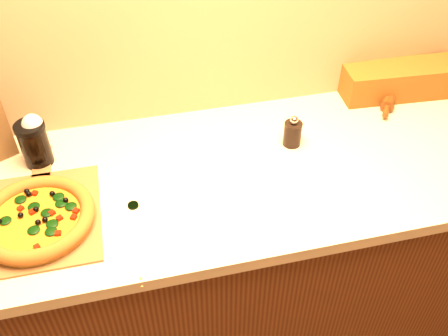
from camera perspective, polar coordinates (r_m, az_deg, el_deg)
cabinet at (r=1.85m, az=0.37°, el=-11.10°), size 2.80×0.65×0.86m
countertop at (r=1.51m, az=0.45°, el=-0.87°), size 2.84×0.68×0.04m
pizza_peel at (r=1.46m, az=-20.38°, el=-5.06°), size 0.33×0.49×0.01m
pizza at (r=1.42m, az=-20.66°, el=-5.41°), size 0.31×0.31×0.04m
bottle_cap at (r=1.42m, az=-10.35°, el=-4.21°), size 0.04×0.04×0.01m
pepper_grinder at (r=1.58m, az=7.84°, el=4.00°), size 0.06×0.06×0.11m
rolling_pin at (r=1.90m, az=18.51°, el=8.44°), size 0.20×0.29×0.05m
bread_bag at (r=1.90m, az=19.46°, el=9.46°), size 0.42×0.16×0.11m
wine_glass at (r=1.57m, az=-20.90°, el=4.20°), size 0.07×0.07×0.17m
dark_jar at (r=1.59m, az=-20.83°, el=2.61°), size 0.09×0.09×0.14m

